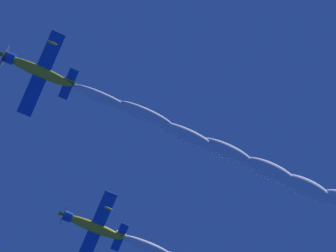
{
  "coord_description": "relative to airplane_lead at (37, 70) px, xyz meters",
  "views": [
    {
      "loc": [
        7.25,
        15.35,
        1.76
      ],
      "look_at": [
        -14.59,
        2.84,
        59.72
      ],
      "focal_mm": 63.06,
      "sensor_mm": 36.0,
      "label": 1
    }
  ],
  "objects": [
    {
      "name": "smoke_trail_lead",
      "position": [
        -27.76,
        19.19,
        0.34
      ],
      "size": [
        39.26,
        28.22,
        3.31
      ],
      "color": "white"
    },
    {
      "name": "airplane_left_wingman",
      "position": [
        -18.35,
        -5.08,
        -0.54
      ],
      "size": [
        7.92,
        7.84,
        3.67
      ],
      "color": "gold"
    },
    {
      "name": "airplane_lead",
      "position": [
        0.0,
        0.0,
        0.0
      ],
      "size": [
        7.93,
        7.76,
        3.91
      ],
      "color": "gold"
    }
  ]
}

